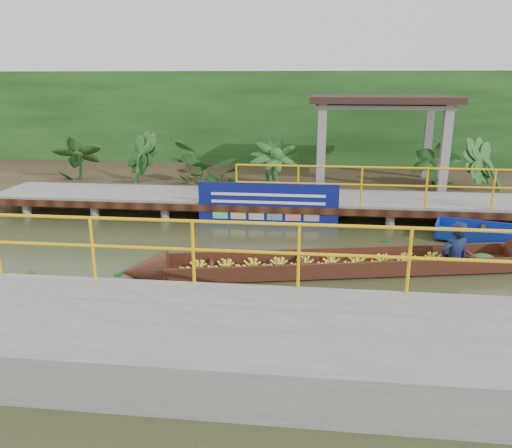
# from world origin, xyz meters

# --- Properties ---
(ground) EXTENTS (80.00, 80.00, 0.00)m
(ground) POSITION_xyz_m (0.00, 0.00, 0.00)
(ground) COLOR #303219
(ground) RESTS_ON ground
(land_strip) EXTENTS (30.00, 8.00, 0.45)m
(land_strip) POSITION_xyz_m (0.00, 7.50, 0.23)
(land_strip) COLOR #332919
(land_strip) RESTS_ON ground
(far_dock) EXTENTS (16.00, 2.06, 1.66)m
(far_dock) POSITION_xyz_m (0.02, 3.43, 0.48)
(far_dock) COLOR slate
(far_dock) RESTS_ON ground
(near_dock) EXTENTS (18.00, 2.40, 1.73)m
(near_dock) POSITION_xyz_m (1.00, -4.20, 0.30)
(near_dock) COLOR slate
(near_dock) RESTS_ON ground
(pavilion) EXTENTS (4.40, 3.00, 3.00)m
(pavilion) POSITION_xyz_m (3.00, 6.30, 2.82)
(pavilion) COLOR slate
(pavilion) RESTS_ON ground
(foliage_backdrop) EXTENTS (30.00, 0.80, 4.00)m
(foliage_backdrop) POSITION_xyz_m (0.00, 10.00, 2.00)
(foliage_backdrop) COLOR #144016
(foliage_backdrop) RESTS_ON ground
(vendor_boat) EXTENTS (8.83, 2.68, 2.16)m
(vendor_boat) POSITION_xyz_m (2.09, -0.49, 0.27)
(vendor_boat) COLOR #33160D
(vendor_boat) RESTS_ON ground
(blue_banner) EXTENTS (3.65, 0.04, 1.14)m
(blue_banner) POSITION_xyz_m (-0.17, 2.48, 0.56)
(blue_banner) COLOR navy
(blue_banner) RESTS_ON ground
(tropical_plants) EXTENTS (14.04, 1.04, 1.30)m
(tropical_plants) POSITION_xyz_m (-0.54, 5.30, 1.10)
(tropical_plants) COLOR #144016
(tropical_plants) RESTS_ON ground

